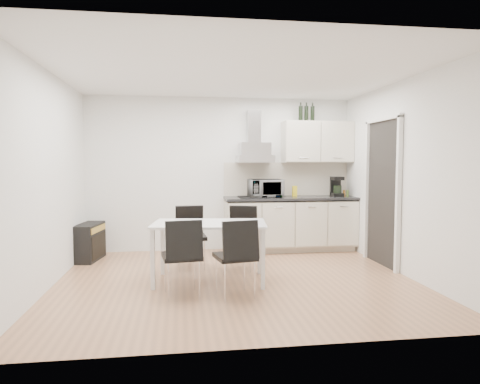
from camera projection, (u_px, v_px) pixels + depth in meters
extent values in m
plane|color=#AD7A54|center=(236.00, 280.00, 5.45)|extent=(4.50, 4.50, 0.00)
cube|color=white|center=(221.00, 174.00, 7.33)|extent=(4.50, 0.10, 2.60)
cube|color=white|center=(269.00, 188.00, 3.38)|extent=(4.50, 0.10, 2.60)
cube|color=white|center=(47.00, 180.00, 5.04)|extent=(0.10, 4.00, 2.60)
cube|color=white|center=(404.00, 178.00, 5.67)|extent=(0.10, 4.00, 2.60)
plane|color=white|center=(236.00, 73.00, 5.27)|extent=(4.50, 4.50, 0.00)
cube|color=white|center=(381.00, 194.00, 6.22)|extent=(0.08, 1.04, 2.10)
cube|color=beige|center=(289.00, 247.00, 7.32)|extent=(2.16, 0.52, 0.10)
cube|color=beige|center=(290.00, 223.00, 7.25)|extent=(2.20, 0.60, 0.76)
cube|color=#232326|center=(291.00, 198.00, 7.21)|extent=(2.22, 0.64, 0.04)
cube|color=beige|center=(286.00, 179.00, 7.49)|extent=(2.20, 0.02, 0.58)
cube|color=beige|center=(317.00, 142.00, 7.35)|extent=(1.20, 0.35, 0.70)
cube|color=silver|center=(255.00, 154.00, 7.17)|extent=(0.60, 0.46, 0.30)
cube|color=silver|center=(254.00, 127.00, 7.24)|extent=(0.22, 0.20, 0.55)
imported|color=silver|center=(266.00, 186.00, 7.13)|extent=(0.57, 0.36, 0.37)
cube|color=yellow|center=(295.00, 191.00, 7.33)|extent=(0.08, 0.04, 0.18)
cylinder|color=brown|center=(344.00, 193.00, 7.30)|extent=(0.04, 0.04, 0.11)
cylinder|color=#4C6626|center=(347.00, 193.00, 7.31)|extent=(0.04, 0.04, 0.11)
cylinder|color=black|center=(301.00, 112.00, 7.27)|extent=(0.07, 0.07, 0.32)
cylinder|color=black|center=(306.00, 112.00, 7.29)|extent=(0.07, 0.07, 0.32)
cylinder|color=black|center=(313.00, 112.00, 7.30)|extent=(0.07, 0.07, 0.32)
cube|color=white|center=(209.00, 224.00, 5.36)|extent=(1.49, 0.97, 0.03)
cube|color=white|center=(153.00, 260.00, 5.02)|extent=(0.06, 0.06, 0.72)
cube|color=white|center=(263.00, 259.00, 5.04)|extent=(0.06, 0.06, 0.72)
cube|color=white|center=(163.00, 248.00, 5.72)|extent=(0.06, 0.06, 0.72)
cube|color=white|center=(259.00, 248.00, 5.74)|extent=(0.06, 0.06, 0.72)
cube|color=black|center=(89.00, 242.00, 6.56)|extent=(0.39, 0.72, 0.57)
cube|color=gold|center=(99.00, 229.00, 6.57)|extent=(0.11, 0.61, 0.09)
cube|color=black|center=(188.00, 242.00, 7.23)|extent=(0.18, 0.16, 0.31)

